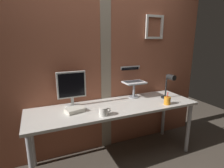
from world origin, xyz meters
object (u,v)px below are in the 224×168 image
object	(u,v)px
laptop	(132,77)
pen_cup	(167,101)
desk_lamp	(169,84)
monitor	(72,87)
coffee_mug	(103,111)

from	to	relation	value
laptop	pen_cup	world-z (taller)	laptop
laptop	desk_lamp	bearing A→B (deg)	-39.59
laptop	pen_cup	xyz separation A→B (m)	(0.24, -0.49, -0.22)
monitor	pen_cup	bearing A→B (deg)	-20.75
laptop	pen_cup	bearing A→B (deg)	-63.99
laptop	coffee_mug	size ratio (longest dim) A/B	2.28
monitor	coffee_mug	distance (m)	0.52
laptop	coffee_mug	bearing A→B (deg)	-141.51
monitor	laptop	xyz separation A→B (m)	(0.86, 0.07, 0.03)
monitor	laptop	bearing A→B (deg)	4.79
monitor	laptop	distance (m)	0.86
laptop	monitor	bearing A→B (deg)	-175.21
monitor	coffee_mug	size ratio (longest dim) A/B	3.21
laptop	desk_lamp	size ratio (longest dim) A/B	0.88
desk_lamp	coffee_mug	xyz separation A→B (m)	(-1.00, -0.16, -0.17)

